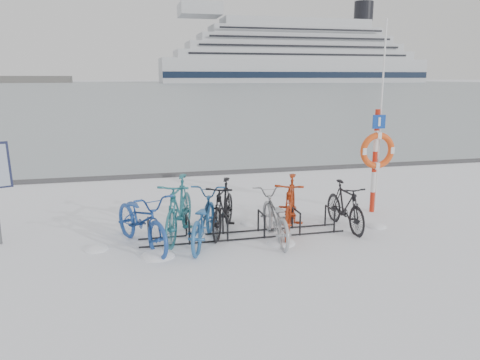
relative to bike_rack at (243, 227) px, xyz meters
name	(u,v)px	position (x,y,z in m)	size (l,w,h in m)	color
ground	(243,236)	(0.00, 0.00, -0.18)	(900.00, 900.00, 0.00)	white
ice_sheet	(132,86)	(0.00, 155.00, -0.17)	(400.00, 298.00, 0.02)	#A6B4BC
quay_edge	(198,174)	(0.00, 5.90, -0.13)	(400.00, 0.25, 0.10)	#3F3F42
bike_rack	(243,227)	(0.00, 0.00, 0.00)	(4.00, 0.48, 0.46)	black
lifebuoy_station	(377,151)	(3.27, 0.88, 1.24)	(0.82, 0.23, 4.24)	red
cruise_ferry	(293,58)	(83.33, 228.31, 12.23)	(138.66, 26.15, 45.56)	white
bike_0	(142,218)	(-1.92, -0.10, 0.36)	(0.72, 2.06, 1.08)	#1E4392
bike_1	(179,207)	(-1.21, 0.24, 0.42)	(0.57, 2.01, 1.21)	#236772
bike_2	(203,217)	(-0.82, -0.18, 0.32)	(0.67, 1.92, 1.01)	#28609E
bike_3	(223,206)	(-0.33, 0.35, 0.36)	(0.51, 1.79, 1.08)	black
bike_4	(274,215)	(0.53, -0.29, 0.30)	(0.64, 1.83, 0.96)	#9A9DA1
bike_5	(290,204)	(0.96, 0.02, 0.40)	(0.54, 1.92, 1.15)	#942A0E
bike_6	(345,204)	(2.13, 0.02, 0.31)	(0.46, 1.64, 0.99)	black
snow_drifts	(230,239)	(-0.30, -0.12, -0.18)	(5.97, 1.96, 0.21)	white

